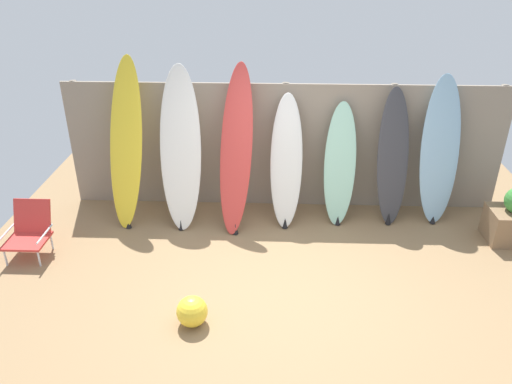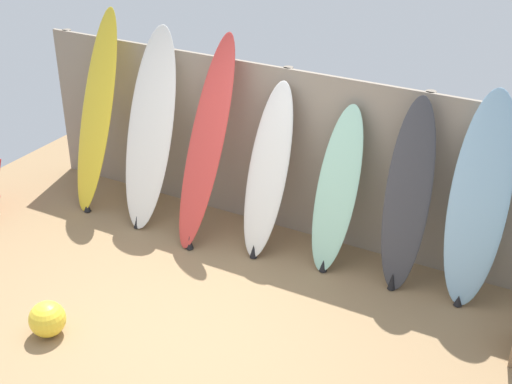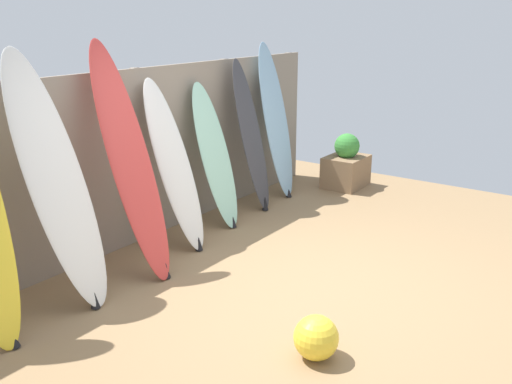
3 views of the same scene
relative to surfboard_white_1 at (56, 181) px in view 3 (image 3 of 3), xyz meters
The scene contains 10 objects.
ground 2.31m from the surfboard_white_1, 48.14° to the right, with size 7.68×7.68×0.00m, color #8E704C.
fence_back 1.46m from the surfboard_white_1, 18.90° to the left, with size 6.08×0.11×1.80m.
surfboard_white_1 is the anchor object (origin of this frame).
surfboard_red_2 0.74m from the surfboard_white_1, ahead, with size 0.53×0.94×2.12m.
surfboard_white_3 1.41m from the surfboard_white_1, ahead, with size 0.44×0.71×1.72m.
surfboard_seafoam_4 2.14m from the surfboard_white_1, ahead, with size 0.46×0.60×1.61m.
surfboard_charcoal_5 2.83m from the surfboard_white_1, ahead, with size 0.46×0.53×1.82m.
surfboard_skyblue_6 3.45m from the surfboard_white_1, ahead, with size 0.54×0.52×1.99m.
planter_box 4.41m from the surfboard_white_1, ahead, with size 0.62×0.49×0.75m.
beach_ball 2.38m from the surfboard_white_1, 78.66° to the right, with size 0.32×0.32×0.32m, color yellow.
Camera 3 is at (-4.02, -2.31, 2.31)m, focal length 40.00 mm.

